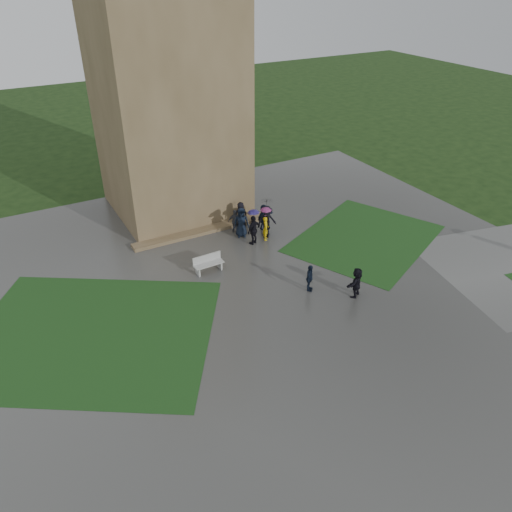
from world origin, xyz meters
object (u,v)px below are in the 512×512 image
tower (165,72)px  bench (208,263)px  pedestrian_mid (310,278)px  pedestrian_near (356,282)px

tower → bench: 12.25m
tower → bench: tower is taller
tower → pedestrian_mid: tower is taller
pedestrian_mid → pedestrian_near: bearing=-85.3°
bench → pedestrian_near: (5.63, -5.79, 0.32)m
pedestrian_mid → pedestrian_near: (1.80, -1.55, 0.06)m
bench → pedestrian_mid: 5.71m
bench → pedestrian_near: pedestrian_near is taller
bench → pedestrian_mid: size_ratio=1.12×
tower → pedestrian_near: size_ratio=11.03×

